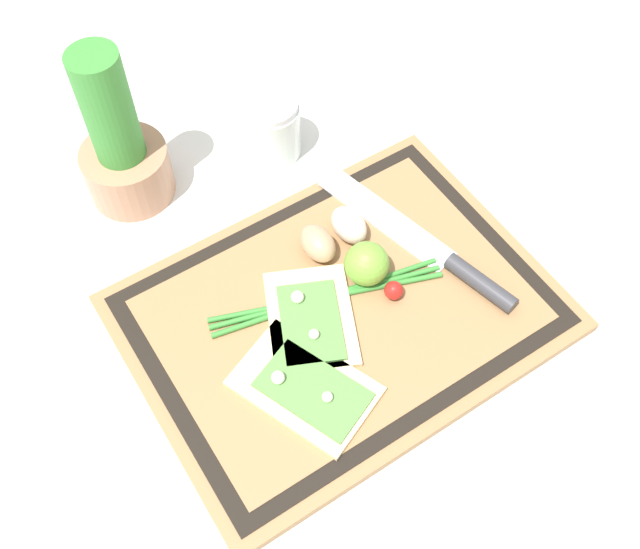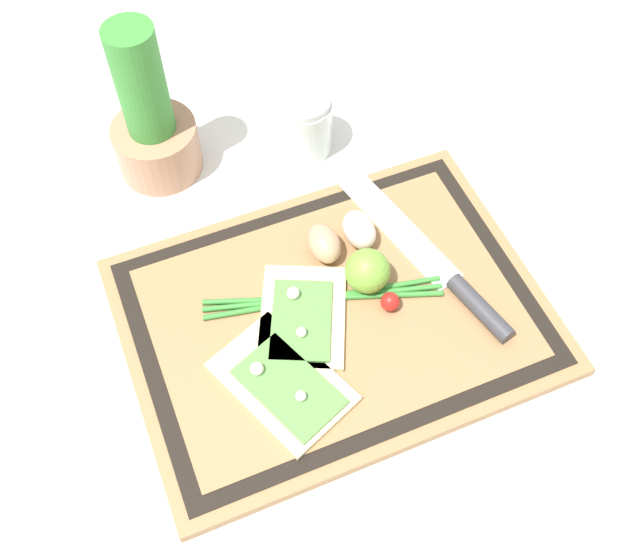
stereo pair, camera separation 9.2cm
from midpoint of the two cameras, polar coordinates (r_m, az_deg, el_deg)
name	(u,v)px [view 1 (the left image)]	position (r m, az deg, el deg)	size (l,w,h in m)	color
ground_plane	(340,317)	(0.93, -1.26, -3.45)	(6.00, 6.00, 0.00)	silver
cutting_board	(341,313)	(0.93, -1.27, -3.17)	(0.51, 0.38, 0.02)	#997047
pizza_slice_near	(306,387)	(0.87, -4.16, -8.81)	(0.15, 0.19, 0.02)	beige
pizza_slice_far	(311,319)	(0.91, -3.63, -3.65)	(0.15, 0.17, 0.02)	beige
knife	(446,260)	(0.95, 6.91, 0.93)	(0.10, 0.31, 0.02)	silver
egg_brown	(318,243)	(0.95, -2.97, 2.18)	(0.04, 0.06, 0.04)	tan
egg_pink	(349,225)	(0.96, -0.52, 3.60)	(0.04, 0.06, 0.04)	beige
lime	(367,264)	(0.92, 0.73, 0.61)	(0.06, 0.06, 0.06)	#70A838
cherry_tomato_red	(394,290)	(0.92, 2.78, -1.45)	(0.02, 0.02, 0.02)	red
scallion_bunch	(327,297)	(0.92, -2.34, -1.95)	(0.29, 0.11, 0.01)	#388433
herb_pot	(121,149)	(1.03, -17.44, 8.92)	(0.12, 0.12, 0.24)	#AD7A5B
sauce_jar	(272,131)	(1.07, -6.18, 10.65)	(0.08, 0.08, 0.09)	silver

